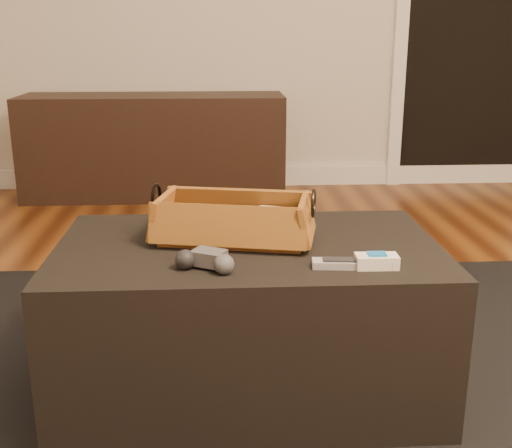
{
  "coord_description": "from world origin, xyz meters",
  "views": [
    {
      "loc": [
        -0.28,
        -1.34,
        0.97
      ],
      "look_at": [
        -0.19,
        0.23,
        0.49
      ],
      "focal_mm": 45.0,
      "sensor_mm": 36.0,
      "label": 1
    }
  ],
  "objects": [
    {
      "name": "doorway_opening",
      "position": [
        1.3,
        2.73,
        1.02
      ],
      "size": [
        0.82,
        0.02,
        2.0
      ],
      "primitive_type": "cube",
      "color": "black",
      "rests_on": "floor"
    },
    {
      "name": "ottoman",
      "position": [
        -0.21,
        0.25,
        0.22
      ],
      "size": [
        1.0,
        0.6,
        0.42
      ],
      "primitive_type": "cube",
      "color": "black",
      "rests_on": "area_rug"
    },
    {
      "name": "wicker_basket",
      "position": [
        -0.24,
        0.28,
        0.48
      ],
      "size": [
        0.46,
        0.3,
        0.15
      ],
      "color": "#AD5C27",
      "rests_on": "ottoman"
    },
    {
      "name": "media_cabinet",
      "position": [
        -0.67,
        2.51,
        0.3
      ],
      "size": [
        1.54,
        0.45,
        0.61
      ],
      "primitive_type": "cube",
      "color": "black",
      "rests_on": "floor"
    },
    {
      "name": "cloth_bundle",
      "position": [
        -0.13,
        0.29,
        0.48
      ],
      "size": [
        0.14,
        0.12,
        0.06
      ],
      "primitive_type": "cube",
      "rotation": [
        0.0,
        0.0,
        -0.38
      ],
      "color": "#CAAC8C",
      "rests_on": "wicker_basket"
    },
    {
      "name": "game_controller",
      "position": [
        -0.31,
        0.07,
        0.46
      ],
      "size": [
        0.15,
        0.12,
        0.05
      ],
      "color": "#434246",
      "rests_on": "ottoman"
    },
    {
      "name": "tv_remote",
      "position": [
        -0.27,
        0.27,
        0.46
      ],
      "size": [
        0.23,
        0.07,
        0.02
      ],
      "primitive_type": "cube",
      "rotation": [
        0.0,
        0.0,
        -0.1
      ],
      "color": "black",
      "rests_on": "wicker_basket"
    },
    {
      "name": "silver_remote",
      "position": [
        0.03,
        0.06,
        0.44
      ],
      "size": [
        0.19,
        0.06,
        0.02
      ],
      "color": "#ADAFB4",
      "rests_on": "ottoman"
    },
    {
      "name": "area_rug",
      "position": [
        -0.21,
        0.2,
        0.01
      ],
      "size": [
        2.6,
        2.0,
        0.01
      ],
      "primitive_type": "cube",
      "color": "black",
      "rests_on": "floor"
    },
    {
      "name": "floor",
      "position": [
        0.0,
        0.0,
        -0.01
      ],
      "size": [
        5.0,
        5.5,
        0.01
      ],
      "primitive_type": "cube",
      "color": "brown",
      "rests_on": "ground"
    },
    {
      "name": "cream_gadget",
      "position": [
        0.09,
        0.06,
        0.45
      ],
      "size": [
        0.1,
        0.05,
        0.04
      ],
      "color": "silver",
      "rests_on": "ottoman"
    },
    {
      "name": "baseboard",
      "position": [
        0.0,
        2.73,
        0.06
      ],
      "size": [
        5.0,
        0.04,
        0.12
      ],
      "primitive_type": "cube",
      "color": "white",
      "rests_on": "floor"
    },
    {
      "name": "door_jamb_left",
      "position": [
        0.85,
        2.72,
        1.02
      ],
      "size": [
        0.08,
        0.05,
        2.05
      ],
      "primitive_type": "cube",
      "color": "white",
      "rests_on": "floor"
    }
  ]
}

